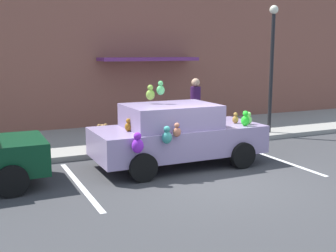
{
  "coord_description": "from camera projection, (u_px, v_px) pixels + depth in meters",
  "views": [
    {
      "loc": [
        -4.72,
        -7.63,
        2.8
      ],
      "look_at": [
        -0.17,
        2.14,
        0.9
      ],
      "focal_mm": 44.97,
      "sensor_mm": 36.0,
      "label": 1
    }
  ],
  "objects": [
    {
      "name": "ground_plane",
      "position": [
        216.0,
        181.0,
        9.25
      ],
      "size": [
        60.0,
        60.0,
        0.0
      ],
      "primitive_type": "plane",
      "color": "#38383A"
    },
    {
      "name": "sidewalk",
      "position": [
        136.0,
        137.0,
        13.71
      ],
      "size": [
        24.0,
        4.0,
        0.15
      ],
      "primitive_type": "cube",
      "color": "gray",
      "rests_on": "ground"
    },
    {
      "name": "storefront_building",
      "position": [
        114.0,
        41.0,
        15.08
      ],
      "size": [
        24.0,
        1.25,
        6.4
      ],
      "color": "brown",
      "rests_on": "ground"
    },
    {
      "name": "parking_stripe_front",
      "position": [
        276.0,
        159.0,
        11.17
      ],
      "size": [
        0.12,
        3.6,
        0.01
      ],
      "primitive_type": "cube",
      "color": "silver",
      "rests_on": "ground"
    },
    {
      "name": "parking_stripe_rear",
      "position": [
        80.0,
        185.0,
        8.99
      ],
      "size": [
        0.12,
        3.6,
        0.01
      ],
      "primitive_type": "cube",
      "color": "silver",
      "rests_on": "ground"
    },
    {
      "name": "plush_covered_car",
      "position": [
        176.0,
        134.0,
        10.39
      ],
      "size": [
        4.2,
        2.11,
        2.11
      ],
      "color": "#9580AB",
      "rests_on": "ground"
    },
    {
      "name": "teddy_bear_on_sidewalk",
      "position": [
        103.0,
        137.0,
        11.57
      ],
      "size": [
        0.37,
        0.31,
        0.71
      ],
      "color": "#9E723D",
      "rests_on": "sidewalk"
    },
    {
      "name": "street_lamp_post",
      "position": [
        272.0,
        56.0,
        13.67
      ],
      "size": [
        0.28,
        0.28,
        4.12
      ],
      "color": "black",
      "rests_on": "sidewalk"
    },
    {
      "name": "pedestrian_near_shopfront",
      "position": [
        195.0,
        109.0,
        13.15
      ],
      "size": [
        0.32,
        0.32,
        1.85
      ],
      "color": "#351643",
      "rests_on": "sidewalk"
    }
  ]
}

